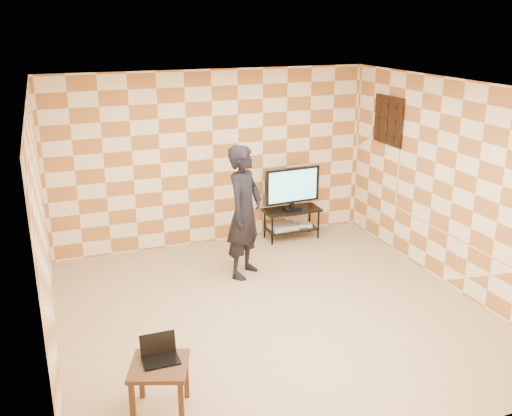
{
  "coord_description": "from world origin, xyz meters",
  "views": [
    {
      "loc": [
        -2.35,
        -5.74,
        3.42
      ],
      "look_at": [
        0.0,
        0.6,
        1.15
      ],
      "focal_mm": 40.0,
      "sensor_mm": 36.0,
      "label": 1
    }
  ],
  "objects_px": {
    "tv_stand": "(292,217)",
    "tv": "(292,186)",
    "person": "(244,212)",
    "side_table": "(159,373)"
  },
  "relations": [
    {
      "from": "tv_stand",
      "to": "tv",
      "type": "height_order",
      "value": "tv"
    },
    {
      "from": "tv",
      "to": "side_table",
      "type": "height_order",
      "value": "tv"
    },
    {
      "from": "tv_stand",
      "to": "person",
      "type": "distance_m",
      "value": 1.65
    },
    {
      "from": "tv_stand",
      "to": "tv",
      "type": "bearing_deg",
      "value": -93.84
    },
    {
      "from": "tv",
      "to": "person",
      "type": "bearing_deg",
      "value": -138.5
    },
    {
      "from": "tv_stand",
      "to": "person",
      "type": "xyz_separation_m",
      "value": [
        -1.16,
        -1.03,
        0.55
      ]
    },
    {
      "from": "side_table",
      "to": "tv_stand",
      "type": "bearing_deg",
      "value": 51.27
    },
    {
      "from": "person",
      "to": "tv_stand",
      "type": "bearing_deg",
      "value": -2.91
    },
    {
      "from": "tv",
      "to": "tv_stand",
      "type": "bearing_deg",
      "value": 86.16
    },
    {
      "from": "side_table",
      "to": "person",
      "type": "bearing_deg",
      "value": 56.24
    }
  ]
}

